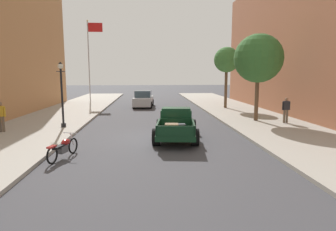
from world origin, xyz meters
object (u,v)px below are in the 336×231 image
object	(u,v)px
pedestrian_sidewalk_right	(286,109)
street_lamp_near	(62,90)
street_tree_nearest	(258,59)
street_tree_second	(227,60)
car_background_silver	(143,99)
flagpole	(91,52)
hotrod_truck_dark_green	(176,124)
pedestrian_sidewalk_left	(1,115)
motorcycle_parked	(63,148)

from	to	relation	value
pedestrian_sidewalk_right	street_lamp_near	xyz separation A→B (m)	(-13.93, -0.54, 1.30)
street_tree_nearest	street_lamp_near	bearing A→B (deg)	-172.45
pedestrian_sidewalk_right	street_lamp_near	size ratio (longest dim) A/B	0.43
street_lamp_near	street_tree_second	distance (m)	15.37
car_background_silver	street_tree_second	bearing A→B (deg)	-17.83
flagpole	car_background_silver	bearing A→B (deg)	-41.12
hotrod_truck_dark_green	pedestrian_sidewalk_left	xyz separation A→B (m)	(-9.44, 1.50, 0.33)
hotrod_truck_dark_green	car_background_silver	xyz separation A→B (m)	(-1.90, 14.21, 0.01)
pedestrian_sidewalk_left	street_tree_nearest	distance (m)	15.93
street_tree_second	hotrod_truck_dark_green	bearing A→B (deg)	-116.21
pedestrian_sidewalk_right	street_lamp_near	bearing A→B (deg)	-177.80
motorcycle_parked	pedestrian_sidewalk_left	xyz separation A→B (m)	(-4.67, 4.84, 0.64)
motorcycle_parked	street_tree_second	size ratio (longest dim) A/B	0.37
pedestrian_sidewalk_right	hotrod_truck_dark_green	bearing A→B (deg)	-156.34
motorcycle_parked	street_lamp_near	world-z (taller)	street_lamp_near
car_background_silver	street_lamp_near	bearing A→B (deg)	-111.75
motorcycle_parked	pedestrian_sidewalk_left	size ratio (longest dim) A/B	1.25
street_tree_nearest	pedestrian_sidewalk_left	bearing A→B (deg)	-169.43
pedestrian_sidewalk_left	street_tree_nearest	size ratio (longest dim) A/B	0.29
motorcycle_parked	pedestrian_sidewalk_left	world-z (taller)	pedestrian_sidewalk_left
car_background_silver	street_lamp_near	size ratio (longest dim) A/B	1.15
pedestrian_sidewalk_left	flagpole	size ratio (longest dim) A/B	0.18
motorcycle_parked	car_background_silver	world-z (taller)	car_background_silver
street_tree_nearest	flagpole	bearing A→B (deg)	132.49
hotrod_truck_dark_green	street_lamp_near	world-z (taller)	street_lamp_near
street_lamp_near	car_background_silver	bearing A→B (deg)	68.25
hotrod_truck_dark_green	street_tree_nearest	world-z (taller)	street_tree_nearest
street_tree_nearest	street_tree_second	size ratio (longest dim) A/B	1.04
pedestrian_sidewalk_left	hotrod_truck_dark_green	bearing A→B (deg)	-9.05
motorcycle_parked	pedestrian_sidewalk_right	bearing A→B (deg)	28.37
car_background_silver	street_tree_nearest	world-z (taller)	street_tree_nearest
flagpole	street_lamp_near	bearing A→B (deg)	-84.97
street_lamp_near	street_tree_nearest	distance (m)	12.64
street_lamp_near	pedestrian_sidewalk_right	bearing A→B (deg)	2.20
flagpole	street_tree_second	size ratio (longest dim) A/B	1.64
street_tree_nearest	pedestrian_sidewalk_right	bearing A→B (deg)	-35.48
flagpole	street_tree_second	bearing A→B (deg)	-29.46
motorcycle_parked	flagpole	xyz separation A→B (m)	(-3.19, 22.83, 5.33)
car_background_silver	pedestrian_sidewalk_left	world-z (taller)	pedestrian_sidewalk_left
hotrod_truck_dark_green	car_background_silver	size ratio (longest dim) A/B	1.14
flagpole	pedestrian_sidewalk_left	bearing A→B (deg)	-94.71
street_lamp_near	flagpole	distance (m)	17.17
motorcycle_parked	street_tree_second	world-z (taller)	street_tree_second
pedestrian_sidewalk_right	street_tree_second	size ratio (longest dim) A/B	0.30
car_background_silver	street_lamp_near	world-z (taller)	street_lamp_near
street_tree_second	pedestrian_sidewalk_right	bearing A→B (deg)	-78.86
car_background_silver	street_lamp_near	distance (m)	12.47
pedestrian_sidewalk_left	street_lamp_near	xyz separation A→B (m)	(2.96, 1.22, 1.30)
hotrod_truck_dark_green	car_background_silver	distance (m)	14.34
street_lamp_near	flagpole	world-z (taller)	flagpole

